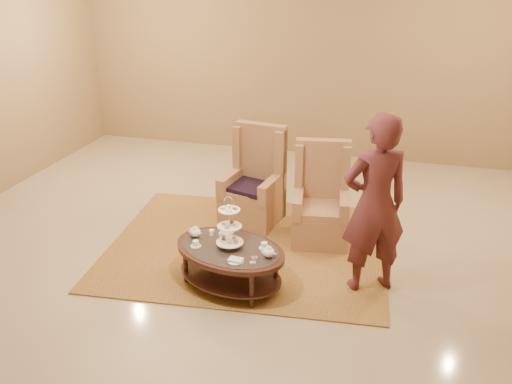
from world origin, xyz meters
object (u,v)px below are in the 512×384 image
(tea_table, at_px, (230,255))
(person, at_px, (375,205))
(armchair_left, at_px, (255,190))
(armchair_right, at_px, (321,208))

(tea_table, relative_size, person, 0.76)
(armchair_left, distance_m, armchair_right, 0.94)
(armchair_left, xyz_separation_m, person, (1.56, -1.24, 0.51))
(armchair_left, bearing_deg, tea_table, -75.14)
(tea_table, xyz_separation_m, person, (1.38, 0.36, 0.56))
(armchair_left, relative_size, person, 0.67)
(armchair_left, height_order, person, person)
(armchair_left, distance_m, person, 2.06)
(tea_table, distance_m, armchair_left, 1.61)
(person, bearing_deg, armchair_right, -83.56)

